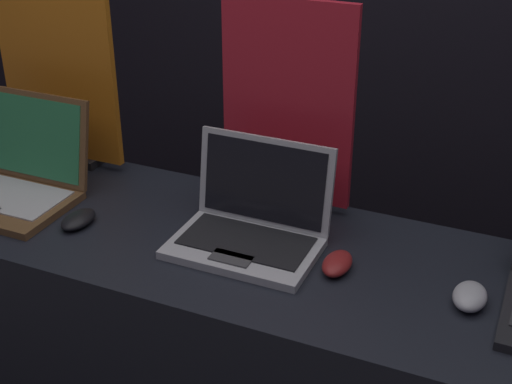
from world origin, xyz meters
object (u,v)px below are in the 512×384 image
Objects in this scene: promo_stand_front at (60,83)px; mouse_middle at (337,263)px; laptop_middle at (252,221)px; promo_stand_middle at (287,111)px; mouse_back at (470,296)px; mouse_front at (78,219)px; laptop_front at (11,175)px.

promo_stand_front is 4.68× the size of mouse_middle.
promo_stand_front is 0.74m from laptop_middle.
mouse_middle is at bearing -8.21° from laptop_middle.
promo_stand_middle is 0.63m from mouse_back.
promo_stand_middle is (0.43, 0.32, 0.25)m from mouse_front.
laptop_middle is at bearing 175.19° from mouse_back.
laptop_front is at bearing -159.60° from promo_stand_middle.
promo_stand_front reaches higher than laptop_front.
laptop_front is 3.41× the size of mouse_front.
laptop_middle is at bearing 3.22° from laptop_front.
promo_stand_front is at bearing 165.52° from mouse_middle.
laptop_front is 3.48× the size of mouse_middle.
laptop_middle is at bearing -90.00° from promo_stand_middle.
promo_stand_front is at bearing -178.85° from promo_stand_middle.
promo_stand_middle is (-0.00, 0.22, 0.20)m from laptop_middle.
promo_stand_front is 0.94× the size of promo_stand_middle.
promo_stand_middle is at bearing 153.31° from mouse_back.
mouse_back is (1.21, -0.25, -0.22)m from promo_stand_front.
mouse_middle is 1.02× the size of mouse_back.
promo_stand_front reaches higher than laptop_middle.
mouse_front is 0.22× the size of promo_stand_front.
laptop_front is 0.92m from mouse_middle.
promo_stand_middle reaches higher than laptop_front.
promo_stand_front is 1.47× the size of laptop_middle.
promo_stand_middle is at bearing 132.05° from mouse_middle.
laptop_front is at bearing 166.40° from mouse_front.
laptop_front is 0.30m from promo_stand_front.
promo_stand_front reaches higher than mouse_back.
promo_stand_middle reaches higher than mouse_middle.
promo_stand_front is at bearing 130.09° from mouse_front.
laptop_front is at bearing -176.78° from laptop_middle.
laptop_front is 0.70× the size of promo_stand_middle.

